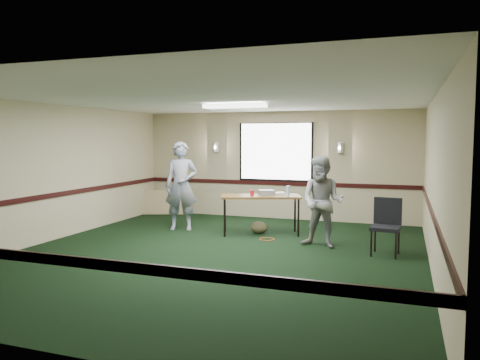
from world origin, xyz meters
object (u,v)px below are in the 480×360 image
(folding_table, at_px, (261,198))
(person_left, at_px, (181,186))
(person_right, at_px, (322,202))
(conference_chair, at_px, (386,222))
(projector, at_px, (266,192))

(folding_table, xyz_separation_m, person_left, (-1.81, -0.10, 0.21))
(folding_table, distance_m, person_left, 1.82)
(person_left, bearing_deg, person_right, -28.71)
(conference_chair, bearing_deg, folding_table, 165.99)
(projector, relative_size, conference_chair, 0.32)
(conference_chair, xyz_separation_m, person_left, (-4.38, 0.81, 0.40))
(projector, bearing_deg, person_right, -62.18)
(projector, height_order, conference_chair, conference_chair)
(folding_table, xyz_separation_m, conference_chair, (2.57, -0.91, -0.19))
(person_left, bearing_deg, projector, -10.63)
(person_right, bearing_deg, projector, 155.88)
(projector, distance_m, conference_chair, 2.71)
(projector, distance_m, person_left, 1.91)
(conference_chair, bearing_deg, projector, 162.95)
(person_left, bearing_deg, folding_table, -14.14)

